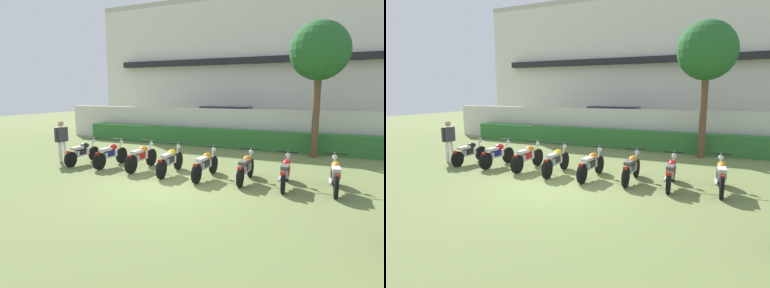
{
  "view_description": "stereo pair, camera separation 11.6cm",
  "coord_description": "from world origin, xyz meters",
  "views": [
    {
      "loc": [
        4.3,
        -7.76,
        2.67
      ],
      "look_at": [
        0.0,
        1.79,
        0.98
      ],
      "focal_mm": 30.26,
      "sensor_mm": 36.0,
      "label": 1
    },
    {
      "loc": [
        4.4,
        -7.71,
        2.67
      ],
      "look_at": [
        0.0,
        1.79,
        0.98
      ],
      "focal_mm": 30.26,
      "sensor_mm": 36.0,
      "label": 2
    }
  ],
  "objects": [
    {
      "name": "ground",
      "position": [
        0.0,
        0.0,
        0.0
      ],
      "size": [
        60.0,
        60.0,
        0.0
      ],
      "primitive_type": "plane",
      "color": "olive"
    },
    {
      "name": "motorcycle_in_row_5",
      "position": [
        1.89,
        1.51,
        0.44
      ],
      "size": [
        0.6,
        1.84,
        0.95
      ],
      "rotation": [
        0.0,
        0.0,
        1.59
      ],
      "color": "black",
      "rests_on": "ground"
    },
    {
      "name": "motorcycle_in_row_2",
      "position": [
        -1.81,
        1.54,
        0.46
      ],
      "size": [
        0.6,
        1.91,
        0.97
      ],
      "rotation": [
        0.0,
        0.0,
        1.57
      ],
      "color": "black",
      "rests_on": "ground"
    },
    {
      "name": "motorcycle_in_row_4",
      "position": [
        0.64,
        1.39,
        0.45
      ],
      "size": [
        0.6,
        1.93,
        0.96
      ],
      "rotation": [
        0.0,
        0.0,
        1.55
      ],
      "color": "black",
      "rests_on": "ground"
    },
    {
      "name": "motorcycle_in_row_0",
      "position": [
        -4.35,
        1.43,
        0.44
      ],
      "size": [
        0.6,
        1.84,
        0.94
      ],
      "rotation": [
        0.0,
        0.0,
        1.6
      ],
      "color": "black",
      "rests_on": "ground"
    },
    {
      "name": "inspector_person",
      "position": [
        -5.33,
        1.4,
        0.93
      ],
      "size": [
        0.22,
        0.65,
        1.58
      ],
      "color": "silver",
      "rests_on": "ground"
    },
    {
      "name": "compound_wall",
      "position": [
        0.0,
        7.84,
        0.92
      ],
      "size": [
        21.35,
        0.3,
        1.84
      ],
      "primitive_type": "cube",
      "color": "silver",
      "rests_on": "ground"
    },
    {
      "name": "motorcycle_in_row_3",
      "position": [
        -0.61,
        1.41,
        0.45
      ],
      "size": [
        0.6,
        1.94,
        0.97
      ],
      "rotation": [
        0.0,
        0.0,
        1.63
      ],
      "color": "black",
      "rests_on": "ground"
    },
    {
      "name": "tree_near_inspector",
      "position": [
        3.5,
        6.26,
        4.23
      ],
      "size": [
        2.32,
        2.32,
        5.44
      ],
      "color": "brown",
      "rests_on": "ground"
    },
    {
      "name": "motorcycle_in_row_1",
      "position": [
        -3.11,
        1.52,
        0.45
      ],
      "size": [
        0.6,
        1.83,
        0.96
      ],
      "rotation": [
        0.0,
        0.0,
        1.55
      ],
      "color": "black",
      "rests_on": "ground"
    },
    {
      "name": "building",
      "position": [
        0.0,
        14.69,
        4.26
      ],
      "size": [
        22.47,
        6.5,
        8.51
      ],
      "color": "silver",
      "rests_on": "ground"
    },
    {
      "name": "motorcycle_in_row_6",
      "position": [
        3.06,
        1.46,
        0.44
      ],
      "size": [
        0.6,
        1.88,
        0.94
      ],
      "rotation": [
        0.0,
        0.0,
        1.63
      ],
      "color": "black",
      "rests_on": "ground"
    },
    {
      "name": "parked_car",
      "position": [
        -1.29,
        9.76,
        0.94
      ],
      "size": [
        4.64,
        2.4,
        1.89
      ],
      "rotation": [
        0.0,
        0.0,
        0.09
      ],
      "color": "silver",
      "rests_on": "ground"
    },
    {
      "name": "hedge_row",
      "position": [
        0.0,
        7.14,
        0.45
      ],
      "size": [
        17.08,
        0.7,
        0.89
      ],
      "primitive_type": "cube",
      "color": "#337033",
      "rests_on": "ground"
    },
    {
      "name": "motorcycle_in_row_7",
      "position": [
        4.35,
        1.57,
        0.46
      ],
      "size": [
        0.6,
        1.91,
        0.97
      ],
      "rotation": [
        0.0,
        0.0,
        1.63
      ],
      "color": "black",
      "rests_on": "ground"
    }
  ]
}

